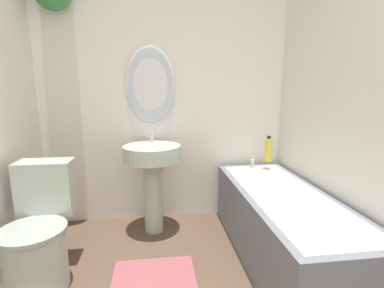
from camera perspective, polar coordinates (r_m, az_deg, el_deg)
wall_back at (r=2.71m, az=-7.06°, el=10.94°), size 2.45×0.32×2.40m
toilet at (r=2.20m, az=-28.83°, el=-15.94°), size 0.41×0.60×0.79m
pedestal_sink at (r=2.50m, az=-8.10°, el=-5.10°), size 0.50×0.50×0.90m
bathtub at (r=2.29m, az=18.11°, el=-15.51°), size 0.63×1.61×0.61m
shampoo_bottle at (r=2.74m, az=15.39°, el=-1.09°), size 0.07×0.07×0.24m
bath_mat at (r=2.14m, az=-7.80°, el=-25.51°), size 0.57×0.42×0.02m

